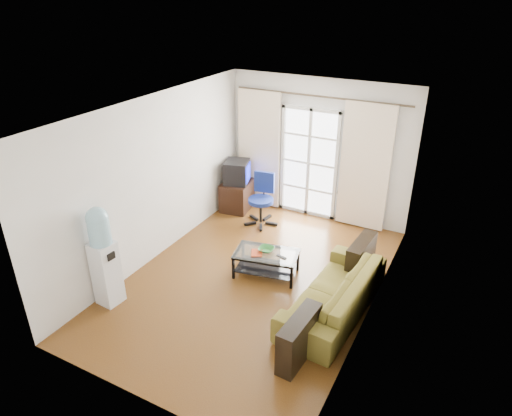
{
  "coord_description": "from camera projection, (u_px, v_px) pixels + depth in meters",
  "views": [
    {
      "loc": [
        2.79,
        -5.22,
        4.2
      ],
      "look_at": [
        -0.14,
        0.35,
        1.07
      ],
      "focal_mm": 32.0,
      "sensor_mm": 36.0,
      "label": 1
    }
  ],
  "objects": [
    {
      "name": "wall_left",
      "position": [
        155.0,
        180.0,
        7.32
      ],
      "size": [
        0.02,
        5.2,
        2.7
      ],
      "primitive_type": "cube",
      "color": "white",
      "rests_on": "floor"
    },
    {
      "name": "curtain_left",
      "position": [
        259.0,
        149.0,
        9.1
      ],
      "size": [
        0.9,
        0.07,
        2.35
      ],
      "primitive_type": "cube",
      "color": "#F8E4C8",
      "rests_on": "curtain_rod"
    },
    {
      "name": "curtain_rod",
      "position": [
        320.0,
        96.0,
        8.09
      ],
      "size": [
        3.3,
        0.04,
        0.04
      ],
      "primitive_type": "cylinder",
      "rotation": [
        0.0,
        1.57,
        0.0
      ],
      "color": "#4C3F2D",
      "rests_on": "wall_back"
    },
    {
      "name": "french_door",
      "position": [
        309.0,
        163.0,
        8.77
      ],
      "size": [
        1.16,
        0.06,
        2.15
      ],
      "color": "white",
      "rests_on": "wall_back"
    },
    {
      "name": "crt_tv",
      "position": [
        236.0,
        172.0,
        9.07
      ],
      "size": [
        0.59,
        0.6,
        0.45
      ],
      "rotation": [
        0.0,
        0.0,
        0.3
      ],
      "color": "black",
      "rests_on": "tv_stand"
    },
    {
      "name": "book",
      "position": [
        251.0,
        253.0,
        7.11
      ],
      "size": [
        0.34,
        0.35,
        0.02
      ],
      "primitive_type": "imported",
      "rotation": [
        0.0,
        0.0,
        0.45
      ],
      "color": "#AB1527",
      "rests_on": "coffee_table"
    },
    {
      "name": "tv_stand",
      "position": [
        238.0,
        194.0,
        9.36
      ],
      "size": [
        0.64,
        0.87,
        0.59
      ],
      "primitive_type": "cube",
      "rotation": [
        0.0,
        0.0,
        0.15
      ],
      "color": "black",
      "rests_on": "floor"
    },
    {
      "name": "radiator",
      "position": [
        353.0,
        209.0,
        8.67
      ],
      "size": [
        0.64,
        0.12,
        0.64
      ],
      "primitive_type": "cube",
      "color": "gray",
      "rests_on": "floor"
    },
    {
      "name": "floor",
      "position": [
        254.0,
        280.0,
        7.17
      ],
      "size": [
        5.2,
        5.2,
        0.0
      ],
      "primitive_type": "plane",
      "color": "brown",
      "rests_on": "ground"
    },
    {
      "name": "sofa",
      "position": [
        334.0,
        292.0,
        6.37
      ],
      "size": [
        2.23,
        1.12,
        0.62
      ],
      "primitive_type": "imported",
      "rotation": [
        0.0,
        0.0,
        -1.64
      ],
      "color": "brown",
      "rests_on": "floor"
    },
    {
      "name": "wall_right",
      "position": [
        378.0,
        231.0,
        5.82
      ],
      "size": [
        0.02,
        5.2,
        2.7
      ],
      "primitive_type": "cube",
      "color": "white",
      "rests_on": "floor"
    },
    {
      "name": "bowl",
      "position": [
        266.0,
        249.0,
        7.16
      ],
      "size": [
        0.26,
        0.26,
        0.06
      ],
      "primitive_type": "imported",
      "rotation": [
        0.0,
        0.0,
        0.04
      ],
      "color": "#308634",
      "rests_on": "coffee_table"
    },
    {
      "name": "water_cooler",
      "position": [
        103.0,
        255.0,
        6.34
      ],
      "size": [
        0.35,
        0.33,
        1.53
      ],
      "rotation": [
        0.0,
        0.0,
        -0.08
      ],
      "color": "silver",
      "rests_on": "floor"
    },
    {
      "name": "coffee_table",
      "position": [
        266.0,
        261.0,
        7.19
      ],
      "size": [
        1.08,
        0.75,
        0.4
      ],
      "rotation": [
        0.0,
        0.0,
        0.2
      ],
      "color": "silver",
      "rests_on": "floor"
    },
    {
      "name": "wall_back",
      "position": [
        318.0,
        150.0,
        8.63
      ],
      "size": [
        3.6,
        0.02,
        2.7
      ],
      "primitive_type": "cube",
      "color": "white",
      "rests_on": "floor"
    },
    {
      "name": "ceiling",
      "position": [
        253.0,
        110.0,
        5.97
      ],
      "size": [
        5.2,
        5.2,
        0.0
      ],
      "primitive_type": "plane",
      "rotation": [
        3.14,
        0.0,
        0.0
      ],
      "color": "white",
      "rests_on": "wall_back"
    },
    {
      "name": "remote",
      "position": [
        282.0,
        257.0,
        7.01
      ],
      "size": [
        0.18,
        0.09,
        0.02
      ],
      "primitive_type": "cube",
      "rotation": [
        0.0,
        0.0,
        -0.24
      ],
      "color": "black",
      "rests_on": "coffee_table"
    },
    {
      "name": "task_chair",
      "position": [
        261.0,
        209.0,
        8.74
      ],
      "size": [
        0.78,
        0.78,
        0.99
      ],
      "rotation": [
        0.0,
        0.0,
        0.18
      ],
      "color": "black",
      "rests_on": "floor"
    },
    {
      "name": "curtain_right",
      "position": [
        365.0,
        168.0,
        8.21
      ],
      "size": [
        0.9,
        0.07,
        2.35
      ],
      "primitive_type": "cube",
      "color": "#F8E4C8",
      "rests_on": "curtain_rod"
    },
    {
      "name": "wall_front",
      "position": [
        130.0,
        303.0,
        4.51
      ],
      "size": [
        3.6,
        0.02,
        2.7
      ],
      "primitive_type": "cube",
      "color": "white",
      "rests_on": "floor"
    }
  ]
}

